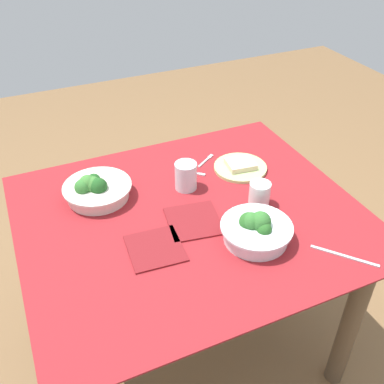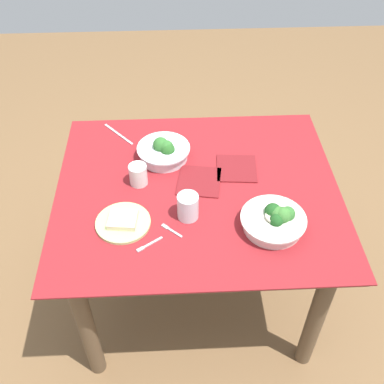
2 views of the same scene
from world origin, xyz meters
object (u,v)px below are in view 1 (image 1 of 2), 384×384
bread_side_plate (240,167)px  napkin_folded_lower (155,248)px  fork_by_far_bowl (194,173)px  table_knife_left (344,256)px  water_glass_side (259,194)px  napkin_folded_upper (194,221)px  water_glass_center (186,176)px  broccoli_bowl_far (96,189)px  broccoli_bowl_near (256,230)px  fork_by_near_bowl (206,160)px

bread_side_plate → napkin_folded_lower: 0.54m
fork_by_far_bowl → table_knife_left: (0.23, -0.60, -0.00)m
water_glass_side → table_knife_left: 0.35m
fork_by_far_bowl → napkin_folded_upper: bearing=-73.1°
water_glass_center → water_glass_side: water_glass_center is taller
broccoli_bowl_far → water_glass_side: broccoli_bowl_far is taller
napkin_folded_lower → water_glass_side: bearing=9.0°
broccoli_bowl_far → water_glass_center: size_ratio=2.35×
broccoli_bowl_far → napkin_folded_upper: 0.37m
broccoli_bowl_near → water_glass_center: same height
water_glass_center → fork_by_far_bowl: (0.07, 0.07, -0.05)m
napkin_folded_upper → water_glass_side: bearing=-1.5°
water_glass_center → napkin_folded_upper: size_ratio=0.57×
bread_side_plate → water_glass_center: size_ratio=2.00×
water_glass_center → napkin_folded_upper: 0.20m
fork_by_far_bowl → napkin_folded_lower: (-0.28, -0.33, 0.00)m
bread_side_plate → water_glass_center: bearing=-173.4°
water_glass_center → broccoli_bowl_near: bearing=-75.7°
broccoli_bowl_far → napkin_folded_upper: broccoli_bowl_far is taller
broccoli_bowl_near → fork_by_near_bowl: broccoli_bowl_near is taller
fork_by_near_bowl → table_knife_left: size_ratio=0.46×
broccoli_bowl_far → fork_by_far_bowl: (0.38, -0.00, -0.04)m
bread_side_plate → napkin_folded_upper: size_ratio=1.15×
broccoli_bowl_far → napkin_folded_lower: size_ratio=1.42×
broccoli_bowl_far → broccoli_bowl_near: bearing=-46.0°
bread_side_plate → napkin_folded_lower: size_ratio=1.21×
bread_side_plate → napkin_folded_upper: (-0.30, -0.22, -0.01)m
water_glass_center → water_glass_side: bearing=-45.5°
fork_by_far_bowl → napkin_folded_upper: (-0.12, -0.26, 0.00)m
broccoli_bowl_far → fork_by_near_bowl: 0.47m
bread_side_plate → table_knife_left: (0.05, -0.55, -0.01)m
bread_side_plate → fork_by_far_bowl: bearing=166.6°
broccoli_bowl_far → water_glass_center: bearing=-12.7°
broccoli_bowl_near → fork_by_near_bowl: (0.06, 0.48, -0.04)m
bread_side_plate → napkin_folded_lower: bread_side_plate is taller
broccoli_bowl_near → napkin_folded_upper: broccoli_bowl_near is taller
water_glass_center → fork_by_far_bowl: size_ratio=1.32×
water_glass_center → fork_by_near_bowl: size_ratio=1.09×
fork_by_near_bowl → napkin_folded_lower: (-0.36, -0.40, 0.00)m
water_glass_center → water_glass_side: 0.27m
broccoli_bowl_far → table_knife_left: 0.86m
water_glass_side → fork_by_far_bowl: (-0.13, 0.27, -0.04)m
broccoli_bowl_near → napkin_folded_lower: broccoli_bowl_near is taller
napkin_folded_lower → broccoli_bowl_near: bearing=-15.9°
napkin_folded_upper → napkin_folded_lower: bearing=-156.3°
broccoli_bowl_near → water_glass_center: bearing=104.3°
broccoli_bowl_far → table_knife_left: size_ratio=1.18×
napkin_folded_upper → fork_by_near_bowl: bearing=58.3°
bread_side_plate → fork_by_near_bowl: size_ratio=2.18×
fork_by_far_bowl → table_knife_left: size_ratio=0.38×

